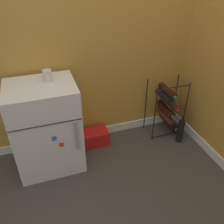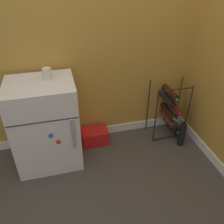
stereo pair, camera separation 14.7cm
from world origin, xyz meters
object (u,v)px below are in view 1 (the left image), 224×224
(soda_box, at_px, (95,137))
(fridge_top_cup, at_px, (48,76))
(mini_fridge, at_px, (47,127))
(loose_bottle_floor, at_px, (180,131))
(wine_rack, at_px, (167,108))

(soda_box, xyz_separation_m, fridge_top_cup, (-0.38, -0.08, 0.79))
(mini_fridge, xyz_separation_m, loose_bottle_floor, (1.33, -0.12, -0.28))
(loose_bottle_floor, bearing_deg, mini_fridge, 174.80)
(wine_rack, xyz_separation_m, soda_box, (-0.82, 0.03, -0.22))
(soda_box, height_order, fridge_top_cup, fridge_top_cup)
(mini_fridge, height_order, soda_box, mini_fridge)
(mini_fridge, bearing_deg, fridge_top_cup, 32.66)
(soda_box, bearing_deg, wine_rack, -2.26)
(wine_rack, height_order, loose_bottle_floor, wine_rack)
(mini_fridge, distance_m, wine_rack, 1.28)
(mini_fridge, relative_size, fridge_top_cup, 8.50)
(fridge_top_cup, height_order, loose_bottle_floor, fridge_top_cup)
(wine_rack, distance_m, soda_box, 0.85)
(mini_fridge, distance_m, loose_bottle_floor, 1.36)
(loose_bottle_floor, bearing_deg, wine_rack, 103.47)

